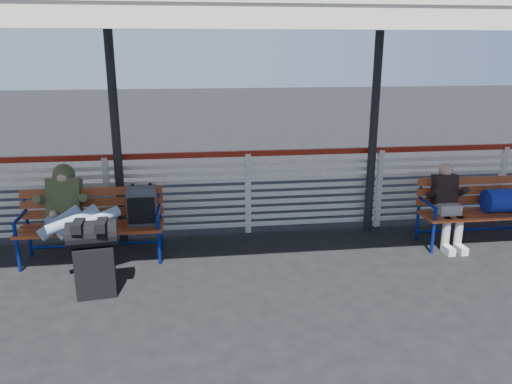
{
  "coord_description": "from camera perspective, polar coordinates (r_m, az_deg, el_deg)",
  "views": [
    {
      "loc": [
        -0.81,
        -5.08,
        2.65
      ],
      "look_at": [
        -0.0,
        1.0,
        0.88
      ],
      "focal_mm": 35.0,
      "sensor_mm": 36.0,
      "label": 1
    }
  ],
  "objects": [
    {
      "name": "ground",
      "position": [
        5.78,
        1.36,
        -11.18
      ],
      "size": [
        60.0,
        60.0,
        0.0
      ],
      "primitive_type": "plane",
      "color": "black",
      "rests_on": "ground"
    },
    {
      "name": "fence",
      "position": [
        7.3,
        -0.92,
        0.28
      ],
      "size": [
        12.08,
        0.08,
        1.24
      ],
      "color": "silver",
      "rests_on": "ground"
    },
    {
      "name": "canopy",
      "position": [
        6.01,
        0.2,
        19.82
      ],
      "size": [
        12.6,
        3.6,
        3.16
      ],
      "color": "silver",
      "rests_on": "ground"
    },
    {
      "name": "luggage_stack",
      "position": [
        5.77,
        -18.03,
        -6.9
      ],
      "size": [
        0.56,
        0.36,
        0.87
      ],
      "rotation": [
        0.0,
        0.0,
        0.12
      ],
      "color": "black",
      "rests_on": "ground"
    },
    {
      "name": "bench_left",
      "position": [
        6.66,
        -16.29,
        -2.39
      ],
      "size": [
        1.8,
        0.56,
        0.97
      ],
      "color": "#A2481F",
      "rests_on": "ground"
    },
    {
      "name": "bench_right",
      "position": [
        7.67,
        25.37,
        -1.11
      ],
      "size": [
        1.8,
        0.56,
        0.92
      ],
      "color": "#A2481F",
      "rests_on": "ground"
    },
    {
      "name": "traveler_man",
      "position": [
        6.38,
        -20.22,
        -2.51
      ],
      "size": [
        0.93,
        1.64,
        0.77
      ],
      "color": "#879AB5",
      "rests_on": "ground"
    },
    {
      "name": "companion_person",
      "position": [
        7.32,
        21.05,
        -1.31
      ],
      "size": [
        0.32,
        0.66,
        1.15
      ],
      "color": "#B0A89F",
      "rests_on": "ground"
    }
  ]
}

